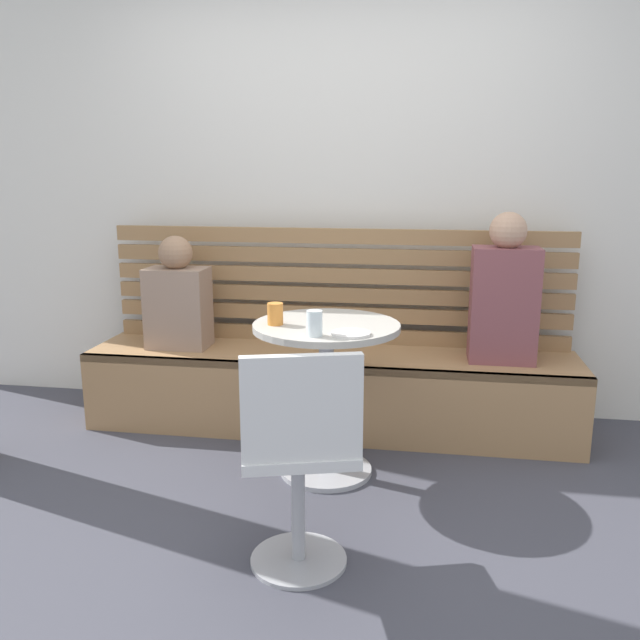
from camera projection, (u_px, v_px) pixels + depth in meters
name	position (u px, v px, depth m)	size (l,w,h in m)	color
ground	(284.00, 543.00, 2.55)	(8.00, 8.00, 0.00)	#42424C
back_wall	(341.00, 166.00, 3.80)	(5.20, 0.10, 2.90)	silver
booth_bench	(330.00, 390.00, 3.65)	(2.70, 0.52, 0.44)	#A87C51
booth_backrest	(336.00, 285.00, 3.76)	(2.65, 0.04, 0.67)	#9A7249
cafe_table	(326.00, 370.00, 3.04)	(0.68, 0.68, 0.74)	#ADADB2
white_chair	(299.00, 453.00, 2.26)	(0.50, 0.50, 0.85)	#ADADB2
person_adult	(504.00, 295.00, 3.38)	(0.34, 0.22, 0.78)	brown
person_child_left	(178.00, 299.00, 3.67)	(0.34, 0.22, 0.63)	#9E7F6B
cup_tumbler_orange	(275.00, 314.00, 2.96)	(0.07, 0.07, 0.10)	orange
cup_water_clear	(314.00, 323.00, 2.75)	(0.07, 0.07, 0.11)	white
plate_small	(351.00, 333.00, 2.78)	(0.17, 0.17, 0.01)	white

